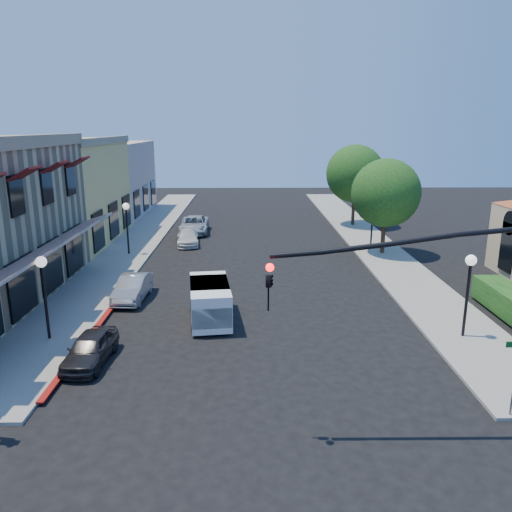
{
  "coord_description": "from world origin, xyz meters",
  "views": [
    {
      "loc": [
        -0.34,
        -10.98,
        8.52
      ],
      "look_at": [
        -0.0,
        11.67,
        2.6
      ],
      "focal_mm": 35.0,
      "sensor_mm": 36.0,
      "label": 1
    }
  ],
  "objects_px": {
    "white_van": "(210,300)",
    "parked_car_d": "(194,225)",
    "parked_car_a": "(90,349)",
    "parked_car_b": "(133,288)",
    "lamppost_right_near": "(469,275)",
    "street_tree_a": "(386,193)",
    "street_tree_b": "(355,174)",
    "lamppost_left_far": "(126,215)",
    "lamppost_right_far": "(373,210)",
    "lamppost_left_near": "(43,277)",
    "signal_mast_arm": "(481,298)",
    "parked_car_c": "(188,238)"
  },
  "relations": [
    {
      "from": "white_van",
      "to": "parked_car_d",
      "type": "height_order",
      "value": "white_van"
    },
    {
      "from": "parked_car_a",
      "to": "parked_car_b",
      "type": "xyz_separation_m",
      "value": [
        0.0,
        7.0,
        0.04
      ]
    },
    {
      "from": "lamppost_right_near",
      "to": "parked_car_a",
      "type": "xyz_separation_m",
      "value": [
        -14.7,
        -2.0,
        -2.16
      ]
    },
    {
      "from": "street_tree_a",
      "to": "parked_car_a",
      "type": "height_order",
      "value": "street_tree_a"
    },
    {
      "from": "street_tree_b",
      "to": "lamppost_left_far",
      "type": "relative_size",
      "value": 1.97
    },
    {
      "from": "lamppost_left_far",
      "to": "lamppost_right_far",
      "type": "distance_m",
      "value": 17.12
    },
    {
      "from": "street_tree_a",
      "to": "lamppost_left_near",
      "type": "xyz_separation_m",
      "value": [
        -17.3,
        -14.0,
        -1.46
      ]
    },
    {
      "from": "lamppost_right_near",
      "to": "parked_car_a",
      "type": "distance_m",
      "value": 14.99
    },
    {
      "from": "parked_car_a",
      "to": "lamppost_left_near",
      "type": "bearing_deg",
      "value": 142.41
    },
    {
      "from": "street_tree_a",
      "to": "lamppost_right_near",
      "type": "bearing_deg",
      "value": -91.23
    },
    {
      "from": "parked_car_a",
      "to": "parked_car_d",
      "type": "relative_size",
      "value": 0.69
    },
    {
      "from": "lamppost_left_near",
      "to": "parked_car_b",
      "type": "bearing_deg",
      "value": 65.3
    },
    {
      "from": "street_tree_b",
      "to": "lamppost_left_near",
      "type": "relative_size",
      "value": 1.97
    },
    {
      "from": "street_tree_a",
      "to": "street_tree_b",
      "type": "bearing_deg",
      "value": 90.0
    },
    {
      "from": "white_van",
      "to": "parked_car_d",
      "type": "relative_size",
      "value": 0.84
    },
    {
      "from": "lamppost_left_near",
      "to": "lamppost_right_far",
      "type": "xyz_separation_m",
      "value": [
        17.0,
        16.0,
        0.0
      ]
    },
    {
      "from": "lamppost_left_far",
      "to": "white_van",
      "type": "height_order",
      "value": "lamppost_left_far"
    },
    {
      "from": "signal_mast_arm",
      "to": "lamppost_left_far",
      "type": "relative_size",
      "value": 2.24
    },
    {
      "from": "street_tree_b",
      "to": "lamppost_left_far",
      "type": "bearing_deg",
      "value": -149.97
    },
    {
      "from": "lamppost_right_far",
      "to": "parked_car_c",
      "type": "distance_m",
      "value": 13.56
    },
    {
      "from": "lamppost_left_far",
      "to": "parked_car_c",
      "type": "xyz_separation_m",
      "value": [
        3.65,
        3.0,
        -2.19
      ]
    },
    {
      "from": "lamppost_left_near",
      "to": "lamppost_right_near",
      "type": "distance_m",
      "value": 17.0
    },
    {
      "from": "lamppost_left_far",
      "to": "lamppost_right_far",
      "type": "bearing_deg",
      "value": 6.71
    },
    {
      "from": "street_tree_b",
      "to": "parked_car_c",
      "type": "bearing_deg",
      "value": -152.84
    },
    {
      "from": "street_tree_a",
      "to": "parked_car_c",
      "type": "relative_size",
      "value": 1.73
    },
    {
      "from": "lamppost_left_far",
      "to": "parked_car_d",
      "type": "xyz_separation_m",
      "value": [
        3.7,
        7.26,
        -2.06
      ]
    },
    {
      "from": "lamppost_left_far",
      "to": "lamppost_right_far",
      "type": "xyz_separation_m",
      "value": [
        17.0,
        2.0,
        0.0
      ]
    },
    {
      "from": "lamppost_left_near",
      "to": "lamppost_right_far",
      "type": "relative_size",
      "value": 1.0
    },
    {
      "from": "signal_mast_arm",
      "to": "lamppost_right_near",
      "type": "distance_m",
      "value": 7.15
    },
    {
      "from": "lamppost_left_far",
      "to": "signal_mast_arm",
      "type": "bearing_deg",
      "value": -55.0
    },
    {
      "from": "street_tree_a",
      "to": "white_van",
      "type": "xyz_separation_m",
      "value": [
        -10.88,
        -11.92,
        -3.19
      ]
    },
    {
      "from": "white_van",
      "to": "parked_car_b",
      "type": "height_order",
      "value": "white_van"
    },
    {
      "from": "street_tree_a",
      "to": "lamppost_left_near",
      "type": "distance_m",
      "value": 22.3
    },
    {
      "from": "street_tree_a",
      "to": "lamppost_left_far",
      "type": "relative_size",
      "value": 1.82
    },
    {
      "from": "street_tree_b",
      "to": "signal_mast_arm",
      "type": "xyz_separation_m",
      "value": [
        -2.94,
        -30.5,
        -0.46
      ]
    },
    {
      "from": "parked_car_d",
      "to": "parked_car_a",
      "type": "bearing_deg",
      "value": -95.31
    },
    {
      "from": "signal_mast_arm",
      "to": "parked_car_b",
      "type": "xyz_separation_m",
      "value": [
        -12.06,
        11.5,
        -3.48
      ]
    },
    {
      "from": "street_tree_a",
      "to": "parked_car_a",
      "type": "bearing_deg",
      "value": -133.15
    },
    {
      "from": "lamppost_left_near",
      "to": "parked_car_a",
      "type": "distance_m",
      "value": 3.74
    },
    {
      "from": "lamppost_right_near",
      "to": "signal_mast_arm",
      "type": "bearing_deg",
      "value": -112.12
    },
    {
      "from": "parked_car_a",
      "to": "parked_car_b",
      "type": "relative_size",
      "value": 0.91
    },
    {
      "from": "parked_car_b",
      "to": "signal_mast_arm",
      "type": "bearing_deg",
      "value": -40.81
    },
    {
      "from": "lamppost_right_near",
      "to": "parked_car_c",
      "type": "distance_m",
      "value": 21.72
    },
    {
      "from": "street_tree_b",
      "to": "signal_mast_arm",
      "type": "relative_size",
      "value": 0.88
    },
    {
      "from": "lamppost_left_near",
      "to": "lamppost_left_far",
      "type": "distance_m",
      "value": 14.0
    },
    {
      "from": "signal_mast_arm",
      "to": "lamppost_right_near",
      "type": "bearing_deg",
      "value": 67.88
    },
    {
      "from": "white_van",
      "to": "lamppost_right_near",
      "type": "bearing_deg",
      "value": -11.12
    },
    {
      "from": "street_tree_b",
      "to": "parked_car_d",
      "type": "bearing_deg",
      "value": -168.6
    },
    {
      "from": "white_van",
      "to": "parked_car_a",
      "type": "height_order",
      "value": "white_van"
    },
    {
      "from": "street_tree_b",
      "to": "parked_car_d",
      "type": "distance_m",
      "value": 14.4
    }
  ]
}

